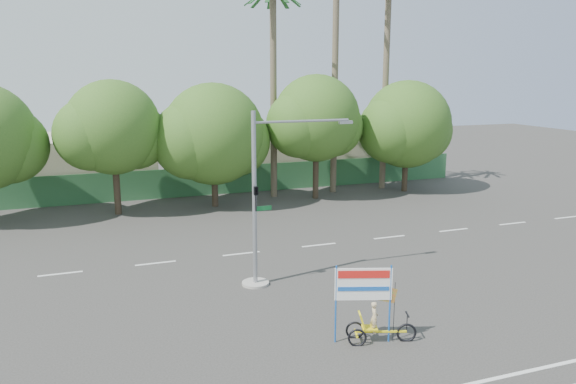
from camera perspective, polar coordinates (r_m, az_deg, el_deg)
name	(u,v)px	position (r m, az deg, el deg)	size (l,w,h in m)	color
ground	(355,314)	(20.55, 6.85, -12.25)	(120.00, 120.00, 0.00)	#33302D
fence	(218,180)	(39.81, -7.14, 1.18)	(38.00, 0.08, 2.00)	#336B3D
building_left	(66,164)	(43.16, -21.62, 2.62)	(12.00, 8.00, 4.00)	beige
building_right	(301,155)	(46.25, 1.28, 3.79)	(14.00, 8.00, 3.60)	beige
tree_left	(112,131)	(34.85, -17.41, 5.94)	(6.66, 5.60, 8.07)	#473828
tree_center	(213,137)	(35.69, -7.67, 5.56)	(7.62, 6.40, 7.85)	#473828
tree_right	(316,121)	(37.72, 2.82, 7.17)	(6.90, 5.80, 8.36)	#473828
tree_far_right	(406,127)	(40.98, 11.93, 6.48)	(7.38, 6.20, 7.94)	#473828
palm_tall	(336,42)	(39.84, 4.85, 14.92)	(3.73, 3.79, 17.45)	#70604C
palm_mid	(386,59)	(41.63, 9.97, 13.19)	(3.73, 3.79, 15.45)	#70604C
palm_short	(273,66)	(38.13, -1.50, 12.68)	(3.73, 3.79, 14.45)	#70604C
traffic_signal	(262,214)	(22.30, -2.65, -2.26)	(4.72, 1.10, 7.00)	gray
trike_billboard	(371,311)	(18.28, 8.39, -11.87)	(2.53, 1.10, 2.60)	black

